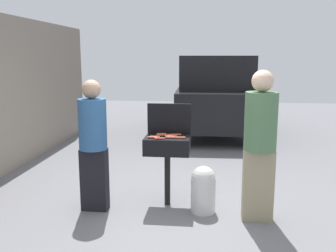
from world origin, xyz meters
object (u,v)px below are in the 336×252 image
object	(u,v)px
hot_dog_8	(176,135)
hot_dog_10	(155,137)
person_left	(93,141)
hot_dog_0	(172,136)
hot_dog_6	(161,135)
propane_tank	(203,188)
hot_dog_4	(180,138)
hot_dog_9	(162,134)
bbq_grill	(167,148)
hot_dog_7	(152,137)
hot_dog_1	(167,135)
hot_dog_3	(159,138)
hot_dog_2	(170,136)
parked_minivan	(215,94)
hot_dog_5	(170,137)
person_right	(260,141)

from	to	relation	value
hot_dog_8	hot_dog_10	distance (m)	0.32
hot_dog_10	person_left	xyz separation A→B (m)	(-0.77, -0.21, -0.03)
hot_dog_0	hot_dog_6	size ratio (longest dim) A/B	1.00
hot_dog_8	propane_tank	xyz separation A→B (m)	(0.38, -0.31, -0.64)
hot_dog_4	hot_dog_9	xyz separation A→B (m)	(-0.27, 0.21, 0.00)
bbq_grill	propane_tank	distance (m)	0.71
hot_dog_4	hot_dog_7	size ratio (longest dim) A/B	1.00
hot_dog_0	hot_dog_8	bearing A→B (deg)	57.18
hot_dog_1	hot_dog_8	world-z (taller)	same
hot_dog_10	hot_dog_7	bearing A→B (deg)	-125.10
hot_dog_3	hot_dog_8	bearing A→B (deg)	53.68
hot_dog_2	hot_dog_9	distance (m)	0.20
hot_dog_6	parked_minivan	size ratio (longest dim) A/B	0.03
hot_dog_0	hot_dog_8	world-z (taller)	same
parked_minivan	hot_dog_1	bearing A→B (deg)	80.40
hot_dog_5	hot_dog_6	size ratio (longest dim) A/B	1.00
hot_dog_9	hot_dog_10	bearing A→B (deg)	-107.54
hot_dog_1	propane_tank	distance (m)	0.86
hot_dog_0	hot_dog_3	xyz separation A→B (m)	(-0.15, -0.19, 0.00)
hot_dog_4	hot_dog_8	world-z (taller)	same
hot_dog_0	person_right	distance (m)	1.16
person_left	hot_dog_2	bearing A→B (deg)	25.38
hot_dog_9	propane_tank	distance (m)	0.93
person_left	person_right	size ratio (longest dim) A/B	0.93
hot_dog_4	hot_dog_5	distance (m)	0.13
hot_dog_10	person_right	bearing A→B (deg)	-12.13
hot_dog_2	parked_minivan	distance (m)	5.21
bbq_grill	parked_minivan	xyz separation A→B (m)	(0.67, 5.15, 0.23)
hot_dog_2	parked_minivan	bearing A→B (deg)	83.01
hot_dog_10	parked_minivan	size ratio (longest dim) A/B	0.03
hot_dog_1	hot_dog_5	xyz separation A→B (m)	(0.07, -0.16, 0.00)
hot_dog_8	hot_dog_5	bearing A→B (deg)	-108.03
hot_dog_8	propane_tank	distance (m)	0.80
hot_dog_9	propane_tank	bearing A→B (deg)	-29.53
hot_dog_9	hot_dog_7	bearing A→B (deg)	-110.94
hot_dog_6	hot_dog_10	bearing A→B (deg)	-121.93
bbq_grill	propane_tank	bearing A→B (deg)	-22.49
hot_dog_0	hot_dog_7	bearing A→B (deg)	-150.90
hot_dog_2	hot_dog_8	distance (m)	0.14
propane_tank	hot_dog_10	bearing A→B (deg)	168.21
hot_dog_1	propane_tank	bearing A→B (deg)	-28.49
hot_dog_6	hot_dog_8	xyz separation A→B (m)	(0.20, 0.06, 0.00)
hot_dog_8	hot_dog_4	bearing A→B (deg)	-69.89
hot_dog_10	hot_dog_4	bearing A→B (deg)	-2.26
hot_dog_7	person_left	xyz separation A→B (m)	(-0.75, -0.17, -0.03)
hot_dog_6	hot_dog_7	size ratio (longest dim) A/B	1.00
hot_dog_5	person_right	bearing A→B (deg)	-13.42
hot_dog_8	propane_tank	world-z (taller)	hot_dog_8
hot_dog_1	person_left	xyz separation A→B (m)	(-0.91, -0.35, -0.03)
hot_dog_4	hot_dog_7	bearing A→B (deg)	-175.68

